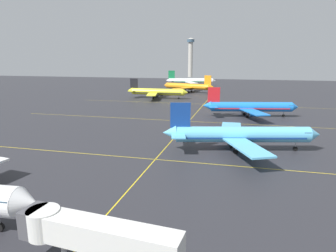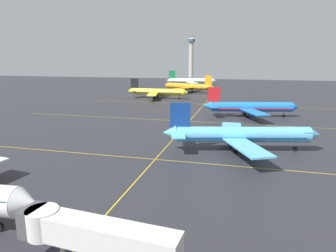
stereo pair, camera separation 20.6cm
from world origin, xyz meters
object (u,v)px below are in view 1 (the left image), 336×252
airliner_third_row (250,107)px  airliner_far_left_stand (157,92)px  control_tower (191,55)px  airliner_second_row (240,135)px  jet_bridge (86,232)px  airliner_far_right_stand (188,86)px  airliner_distant_taxiway (191,81)px

airliner_third_row → airliner_far_left_stand: (-47.21, 41.63, -0.11)m
control_tower → airliner_second_row: bearing=-77.9°
airliner_second_row → jet_bridge: (-14.28, -44.35, 0.23)m
airliner_far_right_stand → control_tower: (-26.64, 162.67, 21.70)m
airliner_distant_taxiway → jet_bridge: 206.57m
airliner_third_row → control_tower: size_ratio=0.77×
airliner_far_right_stand → airliner_distant_taxiway: size_ratio=0.91×
airliner_far_left_stand → airliner_distant_taxiway: (5.30, 75.93, 0.55)m
airliner_second_row → control_tower: size_ratio=0.80×
airliner_second_row → airliner_far_left_stand: bearing=117.6°
airliner_third_row → airliner_second_row: bearing=-93.9°
airliner_second_row → airliner_far_left_stand: (-44.25, 84.81, -0.26)m
airliner_far_left_stand → airliner_distant_taxiway: size_ratio=0.88×
jet_bridge → airliner_far_right_stand: bearing=96.7°
airliner_third_row → airliner_far_right_stand: size_ratio=0.99×
airliner_far_left_stand → airliner_distant_taxiway: bearing=86.0°
airliner_third_row → jet_bridge: bearing=-101.1°
airliner_far_right_stand → airliner_second_row: bearing=-74.3°
airliner_second_row → airliner_third_row: (2.96, 43.18, -0.15)m
airliner_third_row → airliner_far_right_stand: 84.12m
airliner_far_left_stand → airliner_third_row: bearing=-41.4°
airliner_third_row → control_tower: 247.64m
airliner_far_right_stand → control_tower: bearing=99.3°
airliner_third_row → airliner_far_left_stand: 62.94m
airliner_second_row → airliner_far_left_stand: airliner_second_row is taller
airliner_second_row → airliner_far_left_stand: 95.66m
airliner_second_row → control_tower: control_tower is taller
airliner_third_row → control_tower: (-63.14, 238.47, 21.77)m
airliner_third_row → airliner_far_right_stand: (-36.50, 75.79, 0.07)m
airliner_third_row → airliner_far_right_stand: bearing=115.7°
jet_bridge → control_tower: (-45.90, 326.00, 21.38)m
airliner_second_row → airliner_third_row: airliner_second_row is taller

